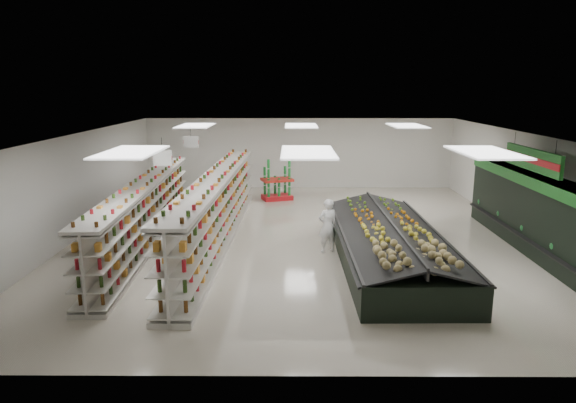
{
  "coord_description": "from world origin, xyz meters",
  "views": [
    {
      "loc": [
        -0.39,
        -15.52,
        4.61
      ],
      "look_at": [
        -0.47,
        0.09,
        1.1
      ],
      "focal_mm": 32.0,
      "sensor_mm": 36.0,
      "label": 1
    }
  ],
  "objects_px": {
    "shopper_background": "(216,193)",
    "gondola_left": "(146,215)",
    "gondola_center": "(218,211)",
    "soda_endcap": "(277,181)",
    "shopper_main": "(327,226)",
    "produce_island": "(389,242)"
  },
  "relations": [
    {
      "from": "gondola_left",
      "to": "shopper_main",
      "type": "height_order",
      "value": "gondola_left"
    },
    {
      "from": "gondola_center",
      "to": "produce_island",
      "type": "distance_m",
      "value": 5.18
    },
    {
      "from": "gondola_left",
      "to": "produce_island",
      "type": "bearing_deg",
      "value": -15.62
    },
    {
      "from": "produce_island",
      "to": "shopper_main",
      "type": "distance_m",
      "value": 1.78
    },
    {
      "from": "shopper_main",
      "to": "gondola_left",
      "type": "bearing_deg",
      "value": -32.78
    },
    {
      "from": "gondola_left",
      "to": "shopper_background",
      "type": "height_order",
      "value": "gondola_left"
    },
    {
      "from": "gondola_left",
      "to": "soda_endcap",
      "type": "bearing_deg",
      "value": 55.43
    },
    {
      "from": "gondola_left",
      "to": "shopper_main",
      "type": "bearing_deg",
      "value": -12.27
    },
    {
      "from": "gondola_center",
      "to": "soda_endcap",
      "type": "distance_m",
      "value": 6.12
    },
    {
      "from": "gondola_left",
      "to": "shopper_background",
      "type": "distance_m",
      "value": 3.99
    },
    {
      "from": "gondola_center",
      "to": "shopper_main",
      "type": "relative_size",
      "value": 7.58
    },
    {
      "from": "produce_island",
      "to": "shopper_background",
      "type": "distance_m",
      "value": 7.57
    },
    {
      "from": "gondola_left",
      "to": "produce_island",
      "type": "distance_m",
      "value": 7.2
    },
    {
      "from": "gondola_left",
      "to": "soda_endcap",
      "type": "relative_size",
      "value": 6.76
    },
    {
      "from": "gondola_center",
      "to": "soda_endcap",
      "type": "bearing_deg",
      "value": 76.02
    },
    {
      "from": "gondola_left",
      "to": "gondola_center",
      "type": "relative_size",
      "value": 0.91
    },
    {
      "from": "gondola_left",
      "to": "produce_island",
      "type": "height_order",
      "value": "gondola_left"
    },
    {
      "from": "shopper_background",
      "to": "gondola_left",
      "type": "bearing_deg",
      "value": 162.79
    },
    {
      "from": "gondola_left",
      "to": "gondola_center",
      "type": "height_order",
      "value": "gondola_center"
    },
    {
      "from": "produce_island",
      "to": "shopper_main",
      "type": "bearing_deg",
      "value": 156.35
    },
    {
      "from": "soda_endcap",
      "to": "gondola_left",
      "type": "bearing_deg",
      "value": -122.11
    },
    {
      "from": "produce_island",
      "to": "shopper_background",
      "type": "bearing_deg",
      "value": 135.62
    }
  ]
}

